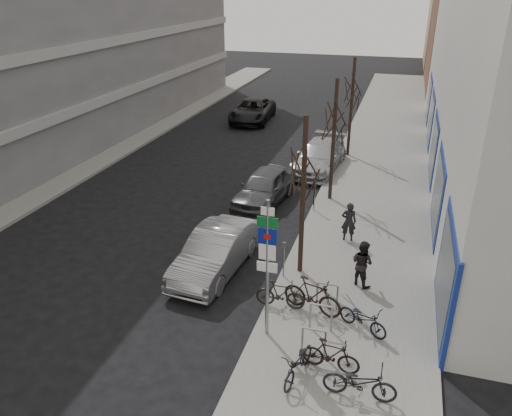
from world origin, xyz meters
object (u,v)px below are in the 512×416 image
Objects in this scene: highway_sign_pole at (267,261)px; pedestrian_near at (349,222)px; bike_near_left at (299,361)px; parked_car_back at (319,156)px; bike_mid_inner at (280,294)px; parked_car_front at (216,252)px; meter_back at (334,154)px; tree_near at (304,160)px; parked_car_mid at (264,187)px; bike_near_right at (331,355)px; tree_mid at (335,112)px; meter_mid at (315,194)px; meter_front at (284,256)px; bike_far_inner at (312,295)px; bike_mid_curb at (363,316)px; lane_car at (252,111)px; pedestrian_far at (362,263)px; tree_far at (353,84)px; bike_far_curb at (360,379)px; bike_rack at (321,314)px.

highway_sign_pole reaches higher than pedestrian_near.
parked_car_back is (-2.21, 15.36, 0.11)m from bike_near_left.
bike_mid_inner is 3.11m from parked_car_front.
meter_back is at bearing 107.35° from bike_near_left.
tree_near is 1.24× the size of parked_car_mid.
bike_near_left reaches higher than bike_near_right.
parked_car_mid is at bearing 29.56° from bike_near_right.
tree_mid reaches higher than meter_mid.
meter_mid is (0.00, 5.50, 0.00)m from meter_front.
parked_car_mid is at bearing 111.46° from meter_front.
bike_far_inner is 0.36× the size of parked_car_back.
meter_front is 0.84× the size of bike_mid_inner.
meter_front is 0.85× the size of bike_near_right.
parked_car_front is (-3.61, 1.56, 0.03)m from bike_far_inner.
tree_near is at bearing 16.52° from parked_car_front.
highway_sign_pole is 2.59m from bike_near_left.
bike_near_left is 0.86m from bike_near_right.
tree_mid is at bearing 26.08° from parked_car_mid.
pedestrian_near reaches higher than bike_mid_curb.
lane_car is at bearing 16.94° from bike_mid_inner.
parked_car_mid is at bearing -42.08° from pedestrian_near.
bike_near_left is (1.01, -11.41, -3.46)m from tree_mid.
pedestrian_far reaches higher than bike_mid_curb.
bike_far_inner is at bearing 105.98° from bike_near_left.
highway_sign_pole is 14.10m from meter_back.
tree_near reaches higher than bike_near_left.
meter_mid is 0.85× the size of bike_near_right.
lane_car is at bearing 140.59° from tree_far.
pedestrian_far is at bearing -6.98° from tree_near.
highway_sign_pole is 23.89m from lane_car.
tree_far is at bearing 89.31° from highway_sign_pole.
parked_car_back reaches higher than meter_mid.
highway_sign_pole reaches higher than parked_car_mid.
parked_car_back is at bearing 110.13° from bike_near_left.
parked_car_mid is (-2.35, 5.98, -0.16)m from meter_front.
highway_sign_pole is at bearing -93.26° from tree_near.
meter_front is (-0.45, -13.50, -3.19)m from tree_far.
tree_far reaches higher than meter_front.
bike_far_curb is 6.99m from parked_car_front.
parked_car_mid reaches higher than bike_far_curb.
lane_car is 18.67m from pedestrian_near.
tree_far is 8.62m from meter_mid.
meter_mid is 0.84× the size of bike_mid_inner.
bike_far_curb reaches higher than bike_rack.
meter_front is at bearing 120.22° from bike_near_left.
tree_mid is at bearing -90.00° from tree_far.
bike_far_inner is at bearing -88.92° from bike_mid_inner.
parked_car_mid is 0.81× the size of lane_car.
pedestrian_near reaches higher than lane_car.
bike_near_right is at bearing -81.08° from tree_mid.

